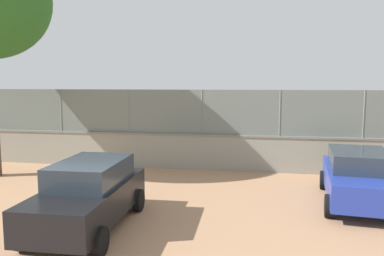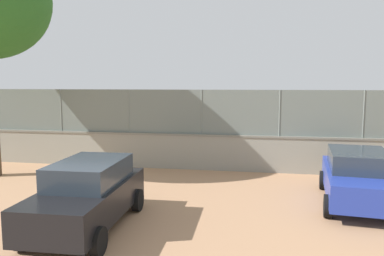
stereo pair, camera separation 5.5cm
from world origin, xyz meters
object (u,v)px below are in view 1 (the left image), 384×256
player_at_service_line (103,133)px  parked_car_blue (359,177)px  parked_car_black (89,194)px  sports_ball (107,159)px  player_crossing_court (235,139)px  player_baseline_waiting (282,122)px

player_at_service_line → parked_car_blue: player_at_service_line is taller
player_at_service_line → parked_car_black: player_at_service_line is taller
player_at_service_line → sports_ball: bearing=115.1°
player_crossing_court → parked_car_black: size_ratio=0.39×
parked_car_black → player_crossing_court: bearing=-110.2°
parked_car_blue → parked_car_black: (7.16, 2.88, 0.03)m
sports_ball → parked_car_blue: size_ratio=0.04×
sports_ball → parked_car_blue: (-9.64, 4.96, 0.74)m
player_crossing_court → sports_ball: bearing=12.5°
player_baseline_waiting → parked_car_black: (6.30, 17.20, -0.16)m
player_at_service_line → player_baseline_waiting: (-9.77, -7.25, 0.03)m
player_at_service_line → parked_car_black: bearing=109.2°
sports_ball → player_at_service_line: bearing=-64.9°
player_at_service_line → parked_car_black: 10.54m
parked_car_blue → sports_ball: bearing=-27.2°
player_at_service_line → sports_ball: 2.49m
player_baseline_waiting → parked_car_blue: player_baseline_waiting is taller
player_baseline_waiting → player_crossing_court: (2.94, 8.06, -0.06)m
sports_ball → player_baseline_waiting: bearing=-133.2°
player_at_service_line → sports_ball: (-0.99, 2.10, -0.90)m
parked_car_black → player_baseline_waiting: bearing=-110.1°
player_at_service_line → player_crossing_court: 6.88m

